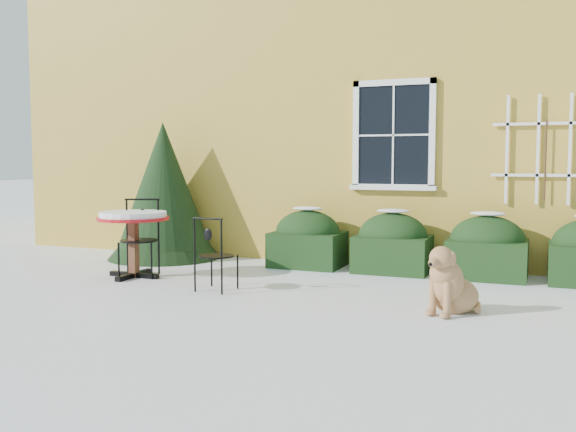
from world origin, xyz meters
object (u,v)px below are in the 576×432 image
at_px(evergreen_shrub, 164,204).
at_px(bistro_table, 133,223).
at_px(patio_chair_near, 215,254).
at_px(patio_chair_far, 140,238).
at_px(dog, 450,285).

distance_m(evergreen_shrub, bistro_table, 1.78).
relative_size(patio_chair_near, patio_chair_far, 0.86).
distance_m(bistro_table, patio_chair_near, 1.56).
bearing_deg(patio_chair_far, patio_chair_near, -40.73).
relative_size(bistro_table, patio_chair_near, 1.07).
height_order(patio_chair_near, patio_chair_far, patio_chair_far).
relative_size(patio_chair_far, dog, 1.34).
xyz_separation_m(evergreen_shrub, bistro_table, (0.58, -1.68, -0.14)).
xyz_separation_m(bistro_table, dog, (4.32, -0.57, -0.45)).
bearing_deg(evergreen_shrub, bistro_table, -70.86).
xyz_separation_m(evergreen_shrub, patio_chair_near, (2.06, -2.09, -0.44)).
bearing_deg(bistro_table, patio_chair_near, -15.60).
xyz_separation_m(bistro_table, patio_chair_far, (0.01, 0.12, -0.22)).
distance_m(evergreen_shrub, dog, 5.42).
relative_size(evergreen_shrub, patio_chair_near, 2.43).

